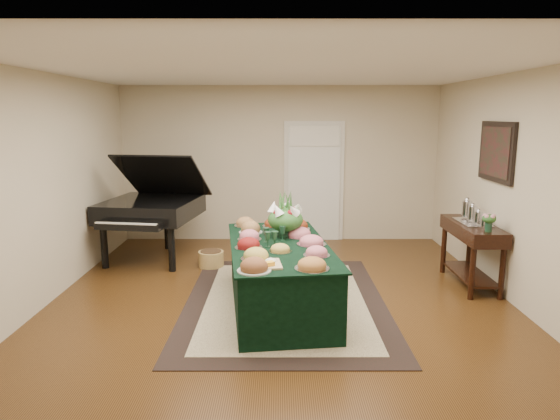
{
  "coord_description": "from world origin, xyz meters",
  "views": [
    {
      "loc": [
        -0.01,
        -5.74,
        2.21
      ],
      "look_at": [
        0.0,
        0.3,
        1.05
      ],
      "focal_mm": 32.0,
      "sensor_mm": 36.0,
      "label": 1
    }
  ],
  "objects_px": {
    "floral_centerpiece": "(285,215)",
    "mahogany_sideboard": "(472,238)",
    "grand_piano": "(152,208)",
    "buffet_table": "(279,276)"
  },
  "relations": [
    {
      "from": "buffet_table",
      "to": "grand_piano",
      "type": "relative_size",
      "value": 1.39
    },
    {
      "from": "floral_centerpiece",
      "to": "mahogany_sideboard",
      "type": "distance_m",
      "value": 2.49
    },
    {
      "from": "buffet_table",
      "to": "grand_piano",
      "type": "xyz_separation_m",
      "value": [
        -1.95,
        1.96,
        0.43
      ]
    },
    {
      "from": "floral_centerpiece",
      "to": "mahogany_sideboard",
      "type": "xyz_separation_m",
      "value": [
        2.43,
        0.4,
        -0.38
      ]
    },
    {
      "from": "floral_centerpiece",
      "to": "mahogany_sideboard",
      "type": "height_order",
      "value": "floral_centerpiece"
    },
    {
      "from": "floral_centerpiece",
      "to": "grand_piano",
      "type": "xyz_separation_m",
      "value": [
        -2.02,
        1.6,
        -0.21
      ]
    },
    {
      "from": "buffet_table",
      "to": "mahogany_sideboard",
      "type": "xyz_separation_m",
      "value": [
        2.51,
        0.77,
        0.26
      ]
    },
    {
      "from": "grand_piano",
      "to": "mahogany_sideboard",
      "type": "distance_m",
      "value": 4.61
    },
    {
      "from": "grand_piano",
      "to": "mahogany_sideboard",
      "type": "bearing_deg",
      "value": -15.02
    },
    {
      "from": "buffet_table",
      "to": "floral_centerpiece",
      "type": "xyz_separation_m",
      "value": [
        0.08,
        0.37,
        0.64
      ]
    }
  ]
}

